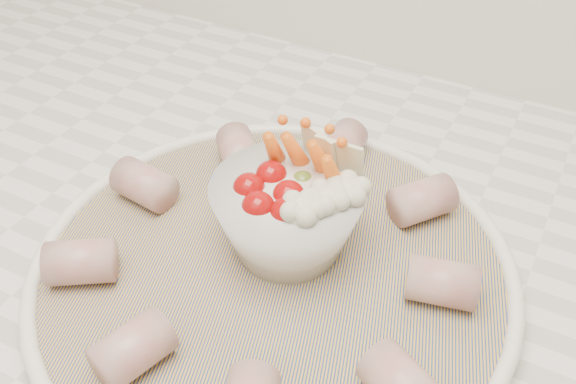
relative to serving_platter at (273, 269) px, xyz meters
The scene contains 3 objects.
serving_platter is the anchor object (origin of this frame).
veggie_bowl 0.05m from the serving_platter, 84.28° to the left, with size 0.12×0.12×0.09m.
cured_meat_rolls 0.02m from the serving_platter, behind, with size 0.31×0.31×0.03m.
Camera 1 is at (0.27, 1.11, 1.29)m, focal length 40.00 mm.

